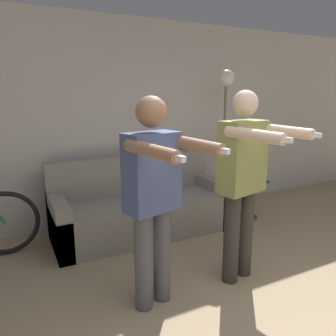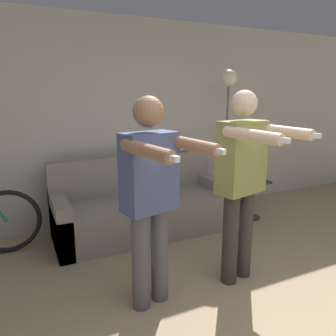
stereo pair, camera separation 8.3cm
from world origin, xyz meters
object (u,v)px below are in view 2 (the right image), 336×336
at_px(couch, 143,209).
at_px(cat, 177,146).
at_px(person_right, 242,176).
at_px(side_table, 252,192).
at_px(person_left, 151,191).
at_px(floor_lamp, 227,114).
at_px(cup, 253,177).

height_order(couch, cat, cat).
distance_m(person_right, side_table, 1.71).
xyz_separation_m(couch, side_table, (1.49, -0.20, 0.08)).
bearing_deg(couch, person_right, -73.83).
bearing_deg(cat, person_left, -122.43).
relative_size(couch, person_right, 1.24).
bearing_deg(cat, side_table, -28.78).
xyz_separation_m(floor_lamp, side_table, (0.29, -0.22, -1.04)).
distance_m(couch, floor_lamp, 1.65).
xyz_separation_m(person_left, side_table, (1.95, 1.16, -0.58)).
relative_size(person_right, side_table, 3.16).
bearing_deg(person_right, cup, 33.96).
relative_size(couch, cup, 22.43).
relative_size(person_left, person_right, 0.97).
bearing_deg(couch, cat, 25.77).
relative_size(side_table, cup, 5.71).
relative_size(couch, person_left, 1.27).
height_order(person_left, cat, person_left).
distance_m(person_right, cup, 1.63).
height_order(person_right, cup, person_right).
height_order(couch, floor_lamp, floor_lamp).
bearing_deg(cat, floor_lamp, -23.74).
distance_m(couch, side_table, 1.51).
relative_size(person_right, cup, 18.05).
relative_size(person_right, cat, 3.89).
distance_m(floor_lamp, side_table, 1.10).
height_order(person_right, floor_lamp, floor_lamp).
distance_m(person_left, side_table, 2.34).
bearing_deg(person_left, floor_lamp, 26.78).
xyz_separation_m(person_left, cat, (1.05, 1.66, 0.02)).
bearing_deg(person_right, person_left, 167.38).
bearing_deg(person_left, person_right, -13.12).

